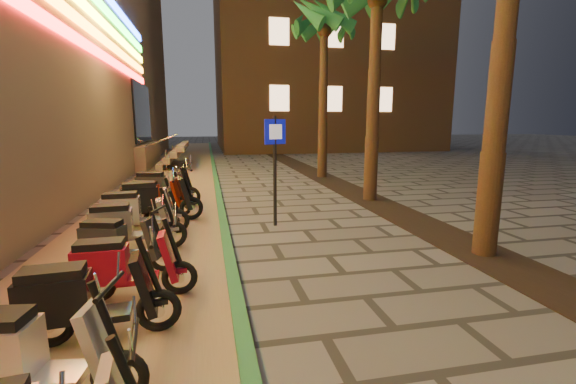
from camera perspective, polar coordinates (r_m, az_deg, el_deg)
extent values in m
plane|color=#474442|center=(4.58, 5.53, -20.58)|extent=(120.00, 120.00, 0.00)
cube|color=#8C7251|center=(14.01, -17.42, 0.26)|extent=(3.40, 60.00, 0.01)
cube|color=#276936|center=(13.93, -10.46, 0.70)|extent=(0.18, 60.00, 0.10)
cube|color=black|center=(10.24, 16.50, -3.26)|extent=(1.20, 40.00, 0.02)
cube|color=black|center=(21.98, -20.76, 10.90)|extent=(0.08, 5.00, 3.00)
cube|color=gray|center=(22.44, -25.59, 4.90)|extent=(5.00, 6.00, 1.20)
cube|color=#FF1414|center=(10.48, -31.87, 20.73)|extent=(0.06, 26.00, 0.28)
cube|color=gray|center=(21.97, -17.86, 4.14)|extent=(0.35, 5.00, 0.30)
cube|color=gray|center=(21.91, -16.99, 4.96)|extent=(0.35, 5.00, 0.30)
cube|color=gray|center=(21.85, -16.12, 5.78)|extent=(0.35, 5.00, 0.30)
cube|color=gray|center=(21.81, -15.23, 6.61)|extent=(0.35, 5.00, 0.30)
cylinder|color=silver|center=(19.95, -19.76, 6.62)|extent=(2.09, 0.06, 0.81)
cylinder|color=silver|center=(23.91, -18.49, 7.22)|extent=(2.09, 0.06, 0.81)
cube|color=brown|center=(38.53, 4.34, 25.63)|extent=(18.00, 16.00, 25.00)
cube|color=#EDB982|center=(28.24, -1.28, 13.73)|extent=(1.40, 0.06, 1.80)
cube|color=#EDB982|center=(29.24, 6.67, 13.55)|extent=(1.40, 0.06, 1.80)
cube|color=#EDB982|center=(30.74, 13.95, 13.17)|extent=(1.40, 0.06, 1.80)
cube|color=#EDB982|center=(28.85, -1.32, 22.69)|extent=(1.40, 0.06, 1.80)
cube|color=#EDB982|center=(29.84, 6.87, 22.21)|extent=(1.40, 0.06, 1.80)
cube|color=#EDB982|center=(31.30, 14.34, 21.41)|extent=(1.40, 0.06, 1.80)
cylinder|color=#472D19|center=(7.50, 28.73, 12.00)|extent=(0.40, 0.40, 5.45)
cylinder|color=#472D19|center=(11.78, 12.53, 12.57)|extent=(0.40, 0.40, 5.70)
cylinder|color=#472D19|center=(16.47, 5.22, 12.52)|extent=(0.40, 0.40, 5.95)
sphere|color=#472D19|center=(16.84, 5.40, 22.68)|extent=(0.56, 0.56, 0.56)
cone|color=#19501F|center=(17.22, 8.51, 23.89)|extent=(0.60, 1.93, 1.52)
cone|color=#19501F|center=(17.68, 7.13, 23.57)|extent=(1.70, 1.86, 1.52)
cone|color=#19501F|center=(17.80, 5.04, 23.51)|extent=(2.00, 0.93, 1.52)
cone|color=#19501F|center=(17.55, 3.11, 23.73)|extent=(1.97, 1.48, 1.52)
cone|color=#19501F|center=(17.01, 2.16, 24.16)|extent=(1.22, 2.02, 1.52)
cone|color=#19501F|center=(16.44, 2.73, 24.64)|extent=(1.22, 2.02, 1.52)
cone|color=#19501F|center=(16.11, 4.66, 24.92)|extent=(1.97, 1.48, 1.52)
cone|color=#19501F|center=(16.19, 7.01, 24.81)|extent=(2.00, 0.93, 1.52)
cone|color=#19501F|center=(16.63, 8.52, 24.38)|extent=(1.70, 1.86, 1.52)
cylinder|color=black|center=(8.65, -1.96, 2.99)|extent=(0.08, 0.08, 2.48)
cube|color=#0D12AF|center=(8.56, -1.92, 8.91)|extent=(0.51, 0.25, 0.55)
cube|color=white|center=(8.54, -1.82, 8.91)|extent=(0.30, 0.15, 0.32)
cylinder|color=black|center=(2.94, -22.42, -24.40)|extent=(0.25, 0.09, 0.66)
cylinder|color=black|center=(2.79, -21.88, -19.56)|extent=(0.09, 0.52, 0.04)
torus|color=black|center=(3.85, -23.61, -23.77)|extent=(0.50, 0.16, 0.49)
cylinder|color=silver|center=(3.85, -23.61, -23.77)|extent=(0.14, 0.11, 0.13)
cube|color=silver|center=(4.03, -31.43, -22.15)|extent=(0.56, 0.39, 0.08)
cube|color=silver|center=(3.73, -26.01, -19.38)|extent=(0.30, 0.41, 0.66)
cylinder|color=black|center=(3.62, -25.25, -16.88)|extent=(0.27, 0.10, 0.70)
cylinder|color=black|center=(3.48, -24.90, -12.50)|extent=(0.12, 0.55, 0.04)
cube|color=silver|center=(3.79, -23.75, -22.34)|extent=(0.22, 0.16, 0.06)
torus|color=black|center=(4.94, -31.83, -16.39)|extent=(0.51, 0.14, 0.51)
cylinder|color=silver|center=(4.94, -31.83, -16.39)|extent=(0.14, 0.11, 0.14)
torus|color=black|center=(4.77, -18.59, -16.27)|extent=(0.51, 0.14, 0.51)
cylinder|color=silver|center=(4.77, -18.59, -16.27)|extent=(0.14, 0.11, 0.14)
cube|color=black|center=(4.81, -25.48, -16.02)|extent=(0.56, 0.38, 0.08)
cube|color=black|center=(4.81, -31.24, -13.39)|extent=(0.71, 0.43, 0.49)
cube|color=black|center=(4.71, -31.56, -10.23)|extent=(0.63, 0.36, 0.12)
cube|color=black|center=(4.65, -20.54, -12.68)|extent=(0.29, 0.41, 0.68)
cylinder|color=black|center=(4.57, -19.84, -10.40)|extent=(0.27, 0.09, 0.72)
cylinder|color=black|center=(4.47, -19.46, -6.63)|extent=(0.09, 0.57, 0.04)
cube|color=black|center=(4.72, -18.67, -15.00)|extent=(0.23, 0.15, 0.06)
torus|color=black|center=(5.76, -26.45, -12.23)|extent=(0.49, 0.11, 0.49)
cylinder|color=silver|center=(5.76, -26.45, -12.23)|extent=(0.13, 0.10, 0.13)
torus|color=black|center=(5.61, -15.75, -12.10)|extent=(0.49, 0.11, 0.49)
cylinder|color=silver|center=(5.61, -15.75, -12.10)|extent=(0.13, 0.10, 0.13)
cube|color=maroon|center=(5.65, -21.29, -11.86)|extent=(0.52, 0.33, 0.07)
cube|color=maroon|center=(5.65, -25.92, -9.68)|extent=(0.66, 0.37, 0.47)
cube|color=black|center=(5.57, -26.14, -7.05)|extent=(0.59, 0.32, 0.11)
cube|color=maroon|center=(5.51, -17.29, -9.08)|extent=(0.26, 0.38, 0.66)
cylinder|color=black|center=(5.45, -16.70, -7.20)|extent=(0.26, 0.07, 0.69)
cylinder|color=black|center=(5.36, -16.37, -4.13)|extent=(0.06, 0.54, 0.04)
cube|color=maroon|center=(5.57, -15.80, -11.03)|extent=(0.21, 0.14, 0.06)
torus|color=black|center=(6.93, -26.02, -8.47)|extent=(0.48, 0.22, 0.47)
cylinder|color=silver|center=(6.93, -26.02, -8.47)|extent=(0.15, 0.12, 0.13)
torus|color=black|center=(6.50, -18.11, -9.15)|extent=(0.48, 0.22, 0.47)
cylinder|color=silver|center=(6.50, -18.11, -9.15)|extent=(0.15, 0.12, 0.13)
cube|color=#242729|center=(6.69, -22.29, -8.52)|extent=(0.56, 0.43, 0.07)
cube|color=#242729|center=(6.82, -25.67, -6.42)|extent=(0.71, 0.50, 0.45)
cube|color=black|center=(6.76, -25.84, -4.28)|extent=(0.62, 0.43, 0.11)
cube|color=#242729|center=(6.45, -19.32, -6.48)|extent=(0.33, 0.42, 0.64)
cylinder|color=black|center=(6.38, -18.89, -4.95)|extent=(0.26, 0.13, 0.67)
cylinder|color=black|center=(6.29, -18.67, -2.41)|extent=(0.18, 0.52, 0.04)
cube|color=#242729|center=(6.46, -18.17, -8.24)|extent=(0.23, 0.18, 0.05)
torus|color=black|center=(7.66, -25.14, -6.46)|extent=(0.53, 0.15, 0.52)
cylinder|color=silver|center=(7.66, -25.14, -6.46)|extent=(0.15, 0.11, 0.14)
torus|color=black|center=(7.59, -16.66, -6.05)|extent=(0.53, 0.15, 0.52)
cylinder|color=silver|center=(7.59, -16.66, -6.05)|extent=(0.15, 0.11, 0.14)
cube|color=#A2A3A9|center=(7.59, -21.01, -5.99)|extent=(0.58, 0.40, 0.08)
cube|color=#A2A3A9|center=(7.58, -24.71, -4.32)|extent=(0.74, 0.45, 0.50)
cube|color=black|center=(7.51, -24.87, -2.17)|extent=(0.65, 0.38, 0.12)
cube|color=#A2A3A9|center=(7.50, -17.87, -3.61)|extent=(0.31, 0.43, 0.71)
cylinder|color=black|center=(7.46, -17.41, -2.08)|extent=(0.28, 0.10, 0.74)
cylinder|color=black|center=(7.40, -17.16, 0.37)|extent=(0.10, 0.58, 0.04)
cube|color=#A2A3A9|center=(7.56, -16.70, -5.18)|extent=(0.23, 0.16, 0.06)
torus|color=black|center=(8.67, -23.88, -4.41)|extent=(0.54, 0.13, 0.54)
cylinder|color=silver|center=(8.67, -23.88, -4.41)|extent=(0.15, 0.11, 0.15)
torus|color=black|center=(8.55, -16.18, -4.12)|extent=(0.54, 0.13, 0.54)
cylinder|color=silver|center=(8.55, -16.18, -4.12)|extent=(0.15, 0.11, 0.15)
cube|color=silver|center=(8.59, -20.14, -4.01)|extent=(0.59, 0.38, 0.08)
cube|color=silver|center=(8.59, -23.48, -2.45)|extent=(0.74, 0.43, 0.52)
cube|color=black|center=(8.54, -23.63, -0.48)|extent=(0.66, 0.36, 0.12)
cube|color=silver|center=(8.48, -17.28, -1.85)|extent=(0.30, 0.43, 0.73)
cylinder|color=black|center=(8.44, -16.86, -0.46)|extent=(0.29, 0.09, 0.77)
cylinder|color=black|center=(8.38, -16.62, 1.79)|extent=(0.07, 0.60, 0.05)
cube|color=silver|center=(8.53, -16.22, -3.31)|extent=(0.23, 0.16, 0.06)
torus|color=black|center=(9.42, -21.56, -2.99)|extent=(0.59, 0.25, 0.58)
cylinder|color=silver|center=(9.42, -21.56, -2.99)|extent=(0.18, 0.15, 0.16)
torus|color=black|center=(9.59, -14.13, -2.35)|extent=(0.59, 0.25, 0.58)
cylinder|color=silver|center=(9.59, -14.13, -2.35)|extent=(0.18, 0.15, 0.16)
cube|color=black|center=(9.48, -17.89, -2.42)|extent=(0.69, 0.52, 0.09)
cube|color=black|center=(9.36, -21.15, -1.02)|extent=(0.86, 0.60, 0.56)
cube|color=black|center=(9.31, -21.28, 0.92)|extent=(0.76, 0.52, 0.13)
cube|color=black|center=(9.49, -15.15, -0.20)|extent=(0.40, 0.51, 0.78)
cylinder|color=black|center=(9.47, -14.75, 1.17)|extent=(0.32, 0.15, 0.82)
cylinder|color=black|center=(9.43, -14.51, 3.33)|extent=(0.21, 0.64, 0.05)
cube|color=black|center=(9.56, -14.16, -1.56)|extent=(0.28, 0.21, 0.07)
torus|color=black|center=(10.55, -20.79, -1.80)|extent=(0.50, 0.24, 0.50)
cylinder|color=silver|center=(10.55, -20.79, -1.80)|extent=(0.16, 0.13, 0.13)
torus|color=black|center=(10.13, -15.31, -1.97)|extent=(0.50, 0.24, 0.50)
cylinder|color=silver|center=(10.13, -15.31, -1.97)|extent=(0.16, 0.13, 0.13)
cube|color=maroon|center=(10.32, -18.17, -1.67)|extent=(0.60, 0.47, 0.08)
cube|color=maroon|center=(10.46, -20.51, -0.32)|extent=(0.75, 0.55, 0.48)
cube|color=black|center=(10.42, -20.61, 1.18)|extent=(0.66, 0.47, 0.12)
cube|color=maroon|center=(10.11, -16.12, -0.14)|extent=(0.36, 0.44, 0.67)
cylinder|color=black|center=(10.05, -15.81, 0.92)|extent=(0.27, 0.14, 0.71)
cylinder|color=black|center=(9.99, -15.64, 2.66)|extent=(0.20, 0.54, 0.04)
cube|color=maroon|center=(10.10, -15.35, -1.33)|extent=(0.24, 0.19, 0.06)
torus|color=black|center=(11.54, -19.95, -0.60)|extent=(0.56, 0.21, 0.55)
cylinder|color=silver|center=(11.54, -19.95, -0.60)|extent=(0.17, 0.13, 0.15)
torus|color=black|center=(11.21, -14.20, -0.60)|extent=(0.56, 0.21, 0.55)
cylinder|color=silver|center=(11.21, -14.20, -0.60)|extent=(0.17, 0.13, 0.15)
cube|color=#25282A|center=(11.36, -17.18, -0.39)|extent=(0.64, 0.47, 0.09)
cube|color=#25282A|center=(11.46, -19.64, 0.91)|extent=(0.81, 0.54, 0.53)
cube|color=black|center=(11.42, -19.74, 2.44)|extent=(0.71, 0.46, 0.13)
cube|color=#25282A|center=(11.18, -15.02, 1.21)|extent=(0.36, 0.47, 0.75)
cylinder|color=black|center=(11.13, -14.70, 2.30)|extent=(0.30, 0.13, 0.79)
cylinder|color=black|center=(11.08, -14.51, 4.04)|extent=(0.17, 0.61, 0.05)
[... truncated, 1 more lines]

